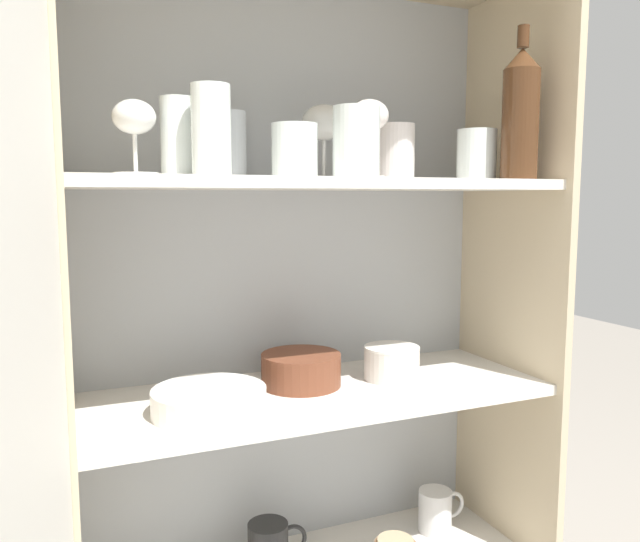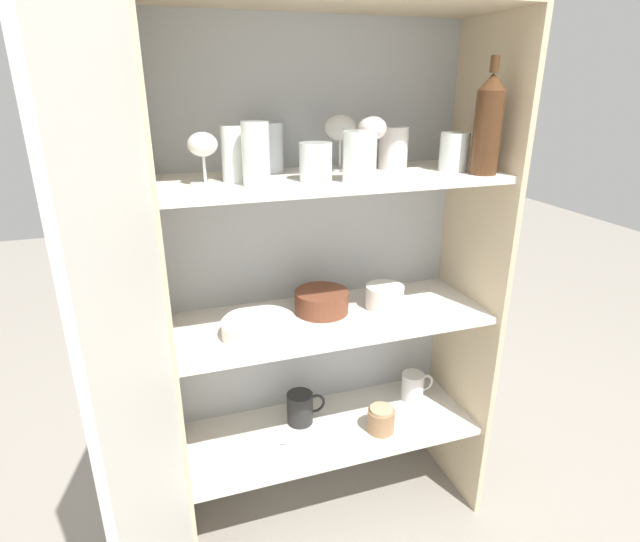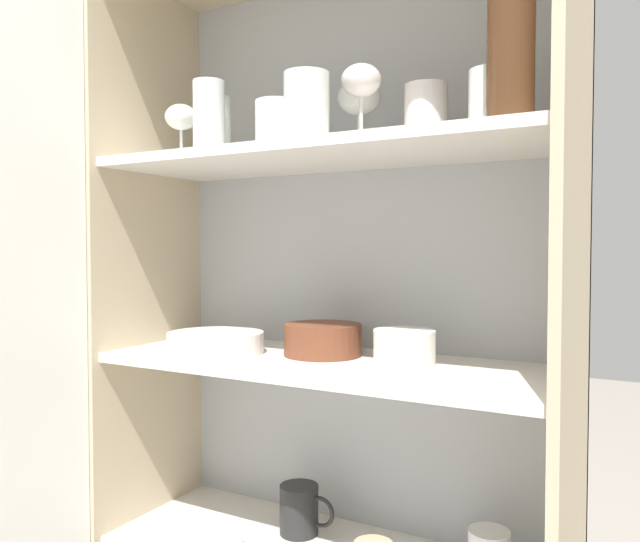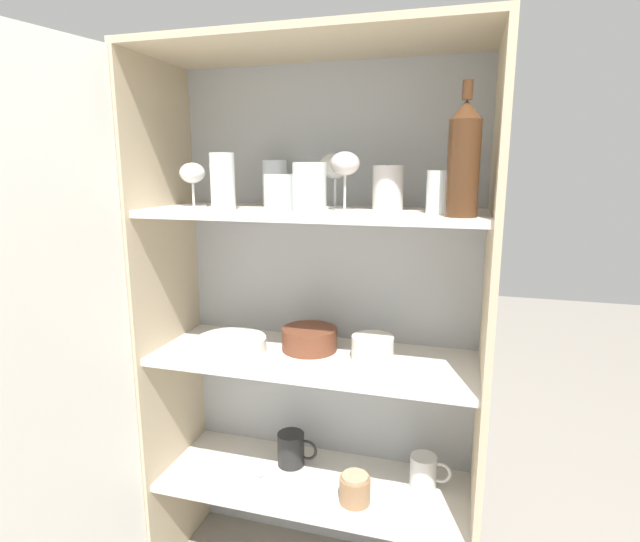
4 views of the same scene
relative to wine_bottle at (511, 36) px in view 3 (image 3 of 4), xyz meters
The scene contains 21 objects.
cupboard_back_panel 0.69m from the wine_bottle, 143.47° to the left, with size 0.94×0.02×1.54m, color #B2B7BC.
cupboard_side_left 0.98m from the wine_bottle, behind, with size 0.02×0.37×1.54m, color #CCB793.
cupboard_side_right 0.51m from the wine_bottle, 54.13° to the left, with size 0.02×0.37×1.54m, color #CCB793.
shelf_board_middle 0.68m from the wine_bottle, 164.10° to the left, with size 0.90×0.33×0.02m, color silver.
shelf_board_upper 0.42m from the wine_bottle, 164.10° to the left, with size 0.90×0.33×0.02m, color silver.
tumbler_glass_0 0.36m from the wine_bottle, behind, with size 0.08×0.08×0.12m.
tumbler_glass_1 0.46m from the wine_bottle, behind, with size 0.08×0.08×0.09m.
tumbler_glass_2 0.12m from the wine_bottle, 119.95° to the left, with size 0.08×0.08×0.10m.
tumbler_glass_3 0.66m from the wine_bottle, behind, with size 0.06×0.06×0.13m.
tumbler_glass_4 0.61m from the wine_bottle, behind, with size 0.06×0.06×0.15m.
tumbler_glass_5 0.58m from the wine_bottle, 157.96° to the left, with size 0.07×0.07×0.13m.
tumbler_glass_6 0.26m from the wine_bottle, 140.25° to the left, with size 0.08×0.08×0.12m.
wine_glass_0 0.73m from the wine_bottle, behind, with size 0.07×0.07×0.12m.
wine_glass_1 0.39m from the wine_bottle, 151.85° to the left, with size 0.09×0.09×0.15m.
wine_glass_2 0.30m from the wine_bottle, 163.78° to the left, with size 0.08×0.08×0.15m.
wine_bottle is the anchor object (origin of this frame).
plate_stack_white 0.80m from the wine_bottle, behind, with size 0.20×0.20×0.04m.
mixing_bowl_large 0.66m from the wine_bottle, 160.09° to the left, with size 0.16×0.16×0.07m.
serving_bowl_small 0.56m from the wine_bottle, 151.52° to the left, with size 0.12×0.12×0.07m.
coffee_mug_primary 1.01m from the wine_bottle, 160.79° to the left, with size 0.13×0.08×0.10m.
serving_spoon 1.12m from the wine_bottle, behind, with size 0.20×0.06×0.01m.
Camera 3 is at (0.59, -0.91, 0.94)m, focal length 35.00 mm.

